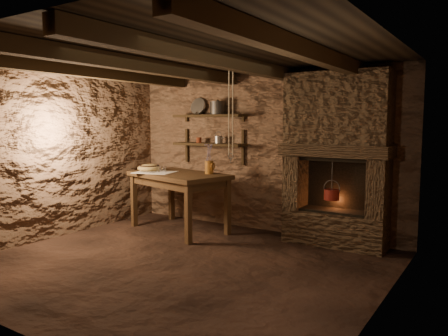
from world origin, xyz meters
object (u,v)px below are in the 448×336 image
Objects in this scene: iron_stockpot at (218,109)px; wooden_bowl at (149,168)px; work_table at (179,200)px; red_pot at (332,194)px; stoneware_jug at (209,161)px.

wooden_bowl is at bearing -146.65° from iron_stockpot.
red_pot is (2.23, 0.46, 0.23)m from work_table.
work_table is at bearing -161.27° from stoneware_jug.
stoneware_jug reaches higher than work_table.
stoneware_jug is 1.06m from wooden_bowl.
stoneware_jug is at bearing 35.01° from work_table.
red_pot is (1.78, 0.29, -0.38)m from stoneware_jug.
wooden_bowl reaches higher than work_table.
red_pot reaches higher than wooden_bowl.
iron_stockpot reaches higher than red_pot.
red_pot is (1.90, -0.12, -1.16)m from iron_stockpot.
work_table is 4.63× the size of wooden_bowl.
work_table is at bearing -168.31° from red_pot.
work_table is 2.29m from red_pot.
wooden_bowl is at bearing -170.35° from red_pot.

